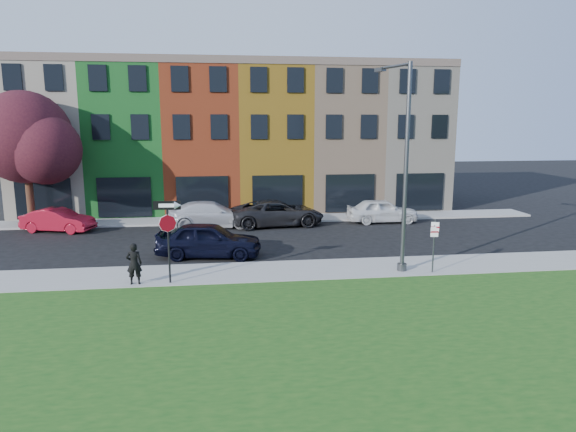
{
  "coord_description": "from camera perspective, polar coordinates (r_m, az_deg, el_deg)",
  "views": [
    {
      "loc": [
        -3.76,
        -17.91,
        6.39
      ],
      "look_at": [
        -0.88,
        4.0,
        2.28
      ],
      "focal_mm": 32.0,
      "sensor_mm": 36.0,
      "label": 1
    }
  ],
  "objects": [
    {
      "name": "parking_sign_a",
      "position": [
        22.21,
        15.94,
        -2.54
      ],
      "size": [
        0.31,
        0.15,
        2.25
      ],
      "rotation": [
        0.0,
        0.0,
        -0.37
      ],
      "color": "#434548",
      "rests_on": "sidewalk_near"
    },
    {
      "name": "tree_purple",
      "position": [
        34.22,
        -27.01,
        7.57
      ],
      "size": [
        6.5,
        5.69,
        8.03
      ],
      "color": "black",
      "rests_on": "sidewalk_far"
    },
    {
      "name": "parked_car_silver",
      "position": [
        31.5,
        -8.58,
        0.17
      ],
      "size": [
        2.56,
        5.56,
        1.57
      ],
      "primitive_type": "imported",
      "rotation": [
        0.0,
        0.0,
        1.6
      ],
      "color": "silver",
      "rests_on": "ground"
    },
    {
      "name": "sidewalk_near",
      "position": [
        22.59,
        7.64,
        -5.83
      ],
      "size": [
        40.0,
        3.0,
        0.12
      ],
      "primitive_type": "cube",
      "color": "gray",
      "rests_on": "ground"
    },
    {
      "name": "ground",
      "position": [
        19.38,
        4.17,
        -8.74
      ],
      "size": [
        120.0,
        120.0,
        0.0
      ],
      "primitive_type": "plane",
      "color": "black",
      "rests_on": "ground"
    },
    {
      "name": "parked_car_dark",
      "position": [
        31.65,
        -1.19,
        0.35
      ],
      "size": [
        3.79,
        6.26,
        1.59
      ],
      "primitive_type": "imported",
      "rotation": [
        0.0,
        0.0,
        1.67
      ],
      "color": "black",
      "rests_on": "ground"
    },
    {
      "name": "parked_car_white",
      "position": [
        33.18,
        10.42,
        0.6
      ],
      "size": [
        1.96,
        4.55,
        1.53
      ],
      "primitive_type": "imported",
      "rotation": [
        0.0,
        0.0,
        1.55
      ],
      "color": "silver",
      "rests_on": "ground"
    },
    {
      "name": "rowhouse_block",
      "position": [
        39.14,
        -5.69,
        8.44
      ],
      "size": [
        30.0,
        10.12,
        10.0
      ],
      "color": "beige",
      "rests_on": "ground"
    },
    {
      "name": "man",
      "position": [
        20.83,
        -16.73,
        -5.09
      ],
      "size": [
        0.62,
        0.42,
        1.64
      ],
      "primitive_type": "imported",
      "rotation": [
        0.0,
        0.0,
        3.17
      ],
      "color": "black",
      "rests_on": "sidewalk_near"
    },
    {
      "name": "stop_sign",
      "position": [
        20.29,
        -13.22,
        -1.02
      ],
      "size": [
        1.05,
        0.12,
        3.26
      ],
      "rotation": [
        0.0,
        0.0,
        -0.05
      ],
      "color": "black",
      "rests_on": "sidewalk_near"
    },
    {
      "name": "street_lamp",
      "position": [
        21.85,
        12.66,
        5.19
      ],
      "size": [
        0.99,
        2.51,
        8.59
      ],
      "rotation": [
        0.0,
        0.0,
        0.29
      ],
      "color": "#434548",
      "rests_on": "sidewalk_near"
    },
    {
      "name": "sidewalk_far",
      "position": [
        33.52,
        -6.05,
        -0.41
      ],
      "size": [
        40.0,
        2.4,
        0.12
      ],
      "primitive_type": "cube",
      "color": "gray",
      "rests_on": "ground"
    },
    {
      "name": "parked_car_red",
      "position": [
        32.78,
        -24.19,
        -0.42
      ],
      "size": [
        3.72,
        4.95,
        1.37
      ],
      "primitive_type": "imported",
      "rotation": [
        0.0,
        0.0,
        1.28
      ],
      "color": "maroon",
      "rests_on": "ground"
    },
    {
      "name": "sedan_near",
      "position": [
        24.61,
        -8.79,
        -2.62
      ],
      "size": [
        3.46,
        5.52,
        1.68
      ],
      "primitive_type": "imported",
      "rotation": [
        0.0,
        0.0,
        1.42
      ],
      "color": "black",
      "rests_on": "ground"
    },
    {
      "name": "parking_sign_b",
      "position": [
        22.2,
        15.89,
        -2.87
      ],
      "size": [
        0.32,
        0.1,
        2.03
      ],
      "rotation": [
        0.0,
        0.0,
        -0.12
      ],
      "color": "#434548",
      "rests_on": "sidewalk_near"
    }
  ]
}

